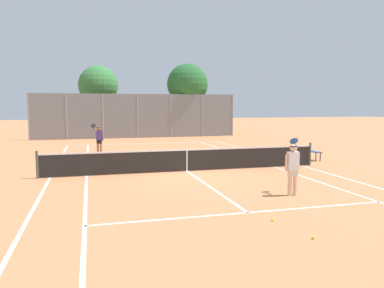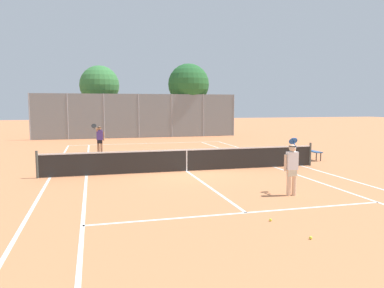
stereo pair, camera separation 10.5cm
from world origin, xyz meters
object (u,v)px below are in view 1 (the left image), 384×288
(loose_tennis_ball_4, at_px, (112,172))
(loose_tennis_ball_3, at_px, (173,158))
(player_far_left, at_px, (99,138))
(tree_behind_left, at_px, (98,86))
(player_near_side, at_px, (293,166))
(courtside_bench, at_px, (311,151))
(loose_tennis_ball_5, at_px, (313,237))
(tree_behind_right, at_px, (188,85))
(loose_tennis_ball_1, at_px, (207,154))
(loose_tennis_ball_0, at_px, (123,157))
(loose_tennis_ball_2, at_px, (273,220))
(tennis_net, at_px, (187,159))

(loose_tennis_ball_4, bearing_deg, loose_tennis_ball_3, 44.83)
(player_far_left, relative_size, tree_behind_left, 0.28)
(player_near_side, distance_m, courtside_bench, 8.37)
(loose_tennis_ball_5, bearing_deg, courtside_bench, 57.41)
(loose_tennis_ball_3, xyz_separation_m, tree_behind_right, (4.61, 14.69, 4.59))
(loose_tennis_ball_4, xyz_separation_m, loose_tennis_ball_5, (3.67, -8.92, 0.00))
(loose_tennis_ball_1, height_order, courtside_bench, courtside_bench)
(player_far_left, xyz_separation_m, courtside_bench, (10.58, -4.97, -0.52))
(loose_tennis_ball_0, bearing_deg, player_far_left, 121.31)
(loose_tennis_ball_0, relative_size, loose_tennis_ball_4, 1.00)
(loose_tennis_ball_2, height_order, tree_behind_left, tree_behind_left)
(loose_tennis_ball_3, bearing_deg, loose_tennis_ball_4, -135.17)
(player_far_left, xyz_separation_m, loose_tennis_ball_2, (3.76, -13.90, -0.89))
(loose_tennis_ball_3, bearing_deg, player_near_side, -77.67)
(loose_tennis_ball_0, xyz_separation_m, tree_behind_right, (7.14, 13.60, 4.59))
(player_near_side, bearing_deg, loose_tennis_ball_1, 88.07)
(tree_behind_left, xyz_separation_m, tree_behind_right, (7.99, -1.42, 0.15))
(loose_tennis_ball_2, height_order, loose_tennis_ball_4, same)
(tree_behind_right, bearing_deg, loose_tennis_ball_4, -113.81)
(loose_tennis_ball_2, bearing_deg, player_near_side, 50.65)
(player_near_side, height_order, loose_tennis_ball_0, player_near_side)
(loose_tennis_ball_3, relative_size, loose_tennis_ball_4, 1.00)
(player_near_side, xyz_separation_m, loose_tennis_ball_2, (-1.82, -2.22, -0.89))
(loose_tennis_ball_3, distance_m, courtside_bench, 7.18)
(tree_behind_right, bearing_deg, tree_behind_left, 169.90)
(tennis_net, height_order, loose_tennis_ball_0, tennis_net)
(loose_tennis_ball_1, bearing_deg, loose_tennis_ball_0, -178.22)
(loose_tennis_ball_5, height_order, tree_behind_right, tree_behind_right)
(loose_tennis_ball_4, bearing_deg, courtside_bench, 7.46)
(loose_tennis_ball_2, distance_m, loose_tennis_ball_3, 10.90)
(loose_tennis_ball_1, bearing_deg, loose_tennis_ball_2, -100.07)
(player_far_left, distance_m, tree_behind_right, 14.81)
(loose_tennis_ball_2, distance_m, loose_tennis_ball_4, 8.32)
(loose_tennis_ball_2, bearing_deg, loose_tennis_ball_4, 114.25)
(player_far_left, bearing_deg, loose_tennis_ball_5, -75.24)
(player_near_side, xyz_separation_m, loose_tennis_ball_1, (0.33, 9.92, -0.89))
(loose_tennis_ball_1, bearing_deg, tree_behind_right, 79.98)
(tennis_net, bearing_deg, tree_behind_right, 75.27)
(player_far_left, height_order, tree_behind_left, tree_behind_left)
(player_near_side, height_order, loose_tennis_ball_5, player_near_side)
(tennis_net, bearing_deg, courtside_bench, 13.50)
(loose_tennis_ball_0, bearing_deg, courtside_bench, -18.07)
(loose_tennis_ball_4, bearing_deg, tennis_net, -6.72)
(player_near_side, bearing_deg, loose_tennis_ball_4, 134.36)
(tree_behind_right, bearing_deg, loose_tennis_ball_2, -100.05)
(loose_tennis_ball_4, distance_m, courtside_bench, 10.32)
(loose_tennis_ball_1, distance_m, loose_tennis_ball_4, 7.20)
(loose_tennis_ball_3, relative_size, loose_tennis_ball_5, 1.00)
(player_near_side, xyz_separation_m, courtside_bench, (4.99, 6.70, -0.52))
(loose_tennis_ball_1, bearing_deg, courtside_bench, -34.68)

